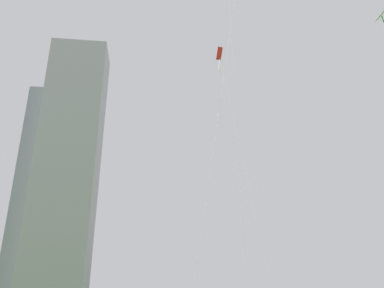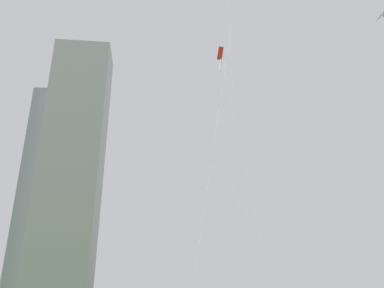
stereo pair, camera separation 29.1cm
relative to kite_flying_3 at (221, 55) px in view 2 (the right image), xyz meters
name	(u,v)px [view 2 (the right image)]	position (x,y,z in m)	size (l,w,h in m)	color
kite_flying_3	(221,55)	(0.00, 0.00, 0.00)	(3.88, 1.91, 25.14)	silver
kite_flying_7	(384,14)	(16.22, -1.71, 4.43)	(5.26, 5.05, 29.86)	silver
distant_highrise_0	(59,195)	(-42.49, 108.40, 14.09)	(23.84, 17.43, 76.69)	gray
distant_highrise_1	(72,166)	(-36.96, 98.91, 21.89)	(19.78, 15.15, 92.30)	#A8A8AD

